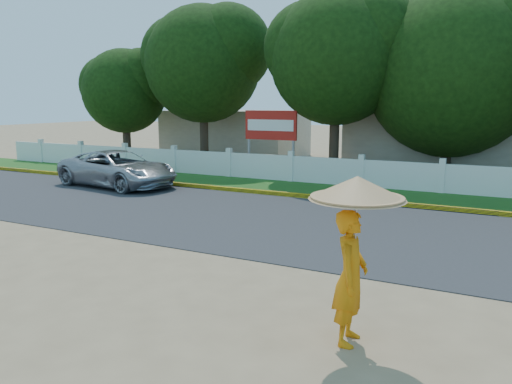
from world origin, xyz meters
The scene contains 11 objects.
ground centered at (0.00, 0.00, 0.00)m, with size 120.00×120.00×0.00m, color #9E8460.
road centered at (0.00, 4.50, 0.01)m, with size 60.00×7.00×0.02m, color #38383A.
grass_verge centered at (0.00, 9.75, 0.01)m, with size 60.00×3.50×0.03m, color #2D601E.
curb centered at (0.00, 8.05, 0.08)m, with size 40.00×0.18×0.16m, color yellow.
fence centered at (0.00, 11.20, 0.55)m, with size 40.00×0.10×1.10m, color silver.
building_near centered at (3.00, 18.00, 1.60)m, with size 10.00×6.00×3.20m, color #B7AD99.
building_far centered at (-10.00, 19.00, 1.40)m, with size 8.00×5.00×2.80m, color #B7AD99.
vehicle centered at (-8.70, 7.01, 0.71)m, with size 2.37×5.14×1.43m, color #9FA2A7.
monk_with_parasol centered at (3.30, -1.59, 1.55)m, with size 1.30×1.30×2.37m.
billboard centered at (-4.47, 12.30, 2.14)m, with size 2.50×0.13×2.95m.
tree_row centered at (3.62, 14.14, 4.96)m, with size 40.44×7.91×8.98m.
Camera 1 is at (5.08, -8.04, 3.35)m, focal length 35.00 mm.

